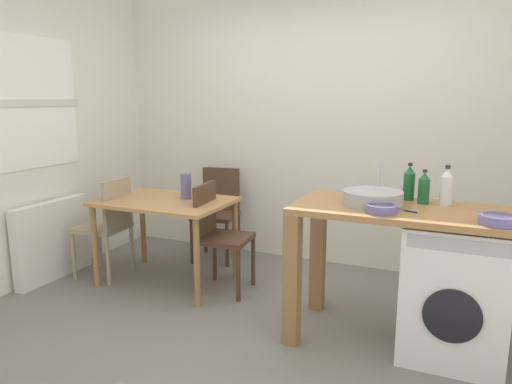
{
  "coord_description": "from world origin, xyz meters",
  "views": [
    {
      "loc": [
        1.28,
        -2.68,
        1.6
      ],
      "look_at": [
        -0.11,
        0.45,
        0.91
      ],
      "focal_mm": 33.4,
      "sensor_mm": 36.0,
      "label": 1
    }
  ],
  "objects": [
    {
      "name": "ground_plane",
      "position": [
        0.0,
        0.0,
        0.0
      ],
      "size": [
        5.46,
        5.46,
        0.0
      ],
      "primitive_type": "plane",
      "color": "slate"
    },
    {
      "name": "wall_back",
      "position": [
        0.0,
        1.75,
        1.35
      ],
      "size": [
        4.6,
        0.1,
        2.7
      ],
      "primitive_type": "cube",
      "color": "silver",
      "rests_on": "ground_plane"
    },
    {
      "name": "wall_window_side",
      "position": [
        -2.15,
        0.0,
        1.35
      ],
      "size": [
        0.12,
        3.8,
        2.7
      ],
      "color": "silver",
      "rests_on": "ground_plane"
    },
    {
      "name": "radiator",
      "position": [
        -2.02,
        0.3,
        0.35
      ],
      "size": [
        0.1,
        0.8,
        0.7
      ],
      "primitive_type": "cube",
      "color": "white",
      "rests_on": "ground_plane"
    },
    {
      "name": "dining_table",
      "position": [
        -1.03,
        0.62,
        0.64
      ],
      "size": [
        1.1,
        0.76,
        0.74
      ],
      "color": "tan",
      "rests_on": "ground_plane"
    },
    {
      "name": "chair_person_seat",
      "position": [
        -1.58,
        0.53,
        0.51
      ],
      "size": [
        0.43,
        0.43,
        0.9
      ],
      "rotation": [
        0.0,
        0.0,
        1.64
      ],
      "color": "gray",
      "rests_on": "ground_plane"
    },
    {
      "name": "chair_opposite",
      "position": [
        -0.56,
        0.67,
        0.51
      ],
      "size": [
        0.43,
        0.43,
        0.9
      ],
      "rotation": [
        0.0,
        0.0,
        -1.48
      ],
      "color": "#4C3323",
      "rests_on": "ground_plane"
    },
    {
      "name": "chair_spare_by_wall",
      "position": [
        -0.95,
        1.4,
        0.51
      ],
      "size": [
        0.45,
        0.45,
        0.9
      ],
      "rotation": [
        0.0,
        0.0,
        3.29
      ],
      "color": "#4C3323",
      "rests_on": "ground_plane"
    },
    {
      "name": "kitchen_counter",
      "position": [
        0.81,
        0.35,
        0.76
      ],
      "size": [
        1.5,
        0.68,
        0.92
      ],
      "color": "#9E7042",
      "rests_on": "ground_plane"
    },
    {
      "name": "washing_machine",
      "position": [
        1.28,
        0.35,
        0.43
      ],
      "size": [
        0.6,
        0.61,
        0.86
      ],
      "color": "white",
      "rests_on": "ground_plane"
    },
    {
      "name": "sink_basin",
      "position": [
        0.76,
        0.35,
        0.97
      ],
      "size": [
        0.38,
        0.38,
        0.09
      ],
      "primitive_type": "cylinder",
      "color": "#9EA0A5",
      "rests_on": "kitchen_counter"
    },
    {
      "name": "tap",
      "position": [
        0.76,
        0.53,
        1.06
      ],
      "size": [
        0.02,
        0.02,
        0.28
      ],
      "primitive_type": "cylinder",
      "color": "#B2B2B7",
      "rests_on": "kitchen_counter"
    },
    {
      "name": "bottle_tall_green",
      "position": [
        0.95,
        0.6,
        1.03
      ],
      "size": [
        0.07,
        0.07,
        0.25
      ],
      "color": "#19592D",
      "rests_on": "kitchen_counter"
    },
    {
      "name": "bottle_squat_brown",
      "position": [
        1.05,
        0.51,
        1.02
      ],
      "size": [
        0.07,
        0.07,
        0.22
      ],
      "color": "#19592D",
      "rests_on": "kitchen_counter"
    },
    {
      "name": "bottle_clear_small",
      "position": [
        1.18,
        0.52,
        1.04
      ],
      "size": [
        0.08,
        0.08,
        0.26
      ],
      "color": "silver",
      "rests_on": "kitchen_counter"
    },
    {
      "name": "mixing_bowl",
      "position": [
        0.84,
        0.15,
        0.95
      ],
      "size": [
        0.18,
        0.18,
        0.05
      ],
      "color": "slate",
      "rests_on": "kitchen_counter"
    },
    {
      "name": "colander",
      "position": [
        1.47,
        0.13,
        0.95
      ],
      "size": [
        0.2,
        0.2,
        0.06
      ],
      "color": "slate",
      "rests_on": "kitchen_counter"
    },
    {
      "name": "vase",
      "position": [
        -0.88,
        0.72,
        0.85
      ],
      "size": [
        0.09,
        0.09,
        0.22
      ],
      "primitive_type": "cylinder",
      "color": "slate",
      "rests_on": "dining_table"
    },
    {
      "name": "scissors",
      "position": [
        0.97,
        0.25,
        0.92
      ],
      "size": [
        0.15,
        0.06,
        0.01
      ],
      "color": "#B2B2B7",
      "rests_on": "kitchen_counter"
    }
  ]
}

